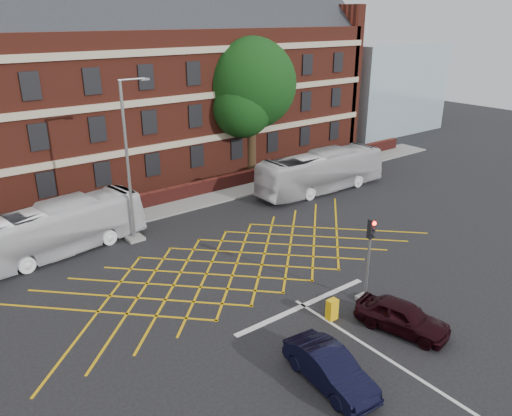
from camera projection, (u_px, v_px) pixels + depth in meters
ground at (259, 277)px, 26.46m from camera, size 120.00×120.00×0.00m
victorian_building at (93, 84)px, 40.02m from camera, size 51.00×12.17×20.40m
boundary_wall at (148, 200)px, 35.87m from camera, size 56.00×0.50×1.10m
far_pavement at (155, 211)px, 35.31m from camera, size 60.00×3.00×0.12m
glass_block at (375, 87)px, 59.51m from camera, size 14.00×10.00×10.00m
box_junction_hatching at (237, 263)px, 27.94m from camera, size 8.22×8.22×0.02m
stop_line at (303, 306)px, 23.87m from camera, size 8.00×0.30×0.02m
centre_line at (419, 379)px, 19.07m from camera, size 0.15×14.00×0.02m
bus_left at (52, 230)px, 28.48m from camera, size 11.12×4.08×3.03m
bus_right at (321, 172)px, 38.99m from camera, size 11.34×2.96×3.14m
car_navy at (330, 368)px, 18.61m from camera, size 1.87×4.32×1.38m
car_maroon at (402, 317)px, 21.79m from camera, size 2.63×4.38×1.40m
deciduous_tree at (250, 90)px, 42.37m from camera, size 7.91×7.77×11.47m
traffic_light_near at (368, 268)px, 23.71m from camera, size 0.70×0.70×4.27m
street_lamp at (131, 187)px, 29.70m from camera, size 2.25×1.00×9.72m
utility_cabinet at (332, 310)px, 22.66m from camera, size 0.50×0.36×1.00m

